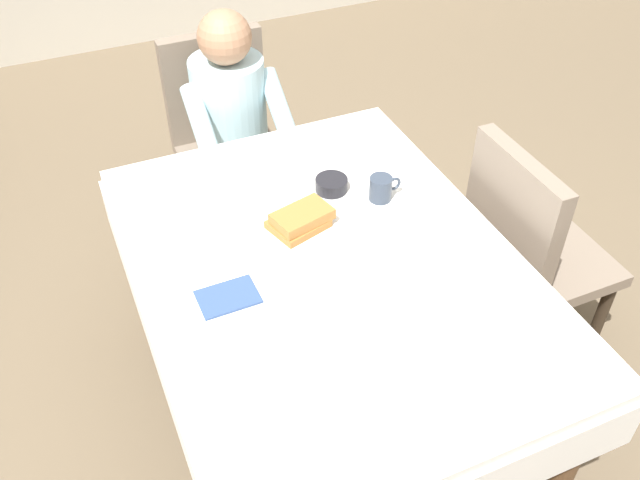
{
  "coord_description": "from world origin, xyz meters",
  "views": [
    {
      "loc": [
        -0.63,
        -1.39,
        2.16
      ],
      "look_at": [
        -0.01,
        0.05,
        0.79
      ],
      "focal_mm": 38.89,
      "sensor_mm": 36.0,
      "label": 1
    }
  ],
  "objects_px": {
    "dining_table_main": "(329,283)",
    "chair_diner": "(225,129)",
    "bowl_butter": "(331,184)",
    "spoon_near_edge": "(331,292)",
    "breakfast_stack": "(300,220)",
    "diner_person": "(233,119)",
    "fork_left_of_plate": "(248,249)",
    "cup_coffee": "(381,188)",
    "knife_right_of_plate": "(359,218)",
    "plate_breakfast": "(303,228)",
    "syrup_pitcher": "(214,203)",
    "chair_right_side": "(527,246)"
  },
  "relations": [
    {
      "from": "dining_table_main",
      "to": "chair_diner",
      "type": "height_order",
      "value": "chair_diner"
    },
    {
      "from": "bowl_butter",
      "to": "spoon_near_edge",
      "type": "xyz_separation_m",
      "value": [
        -0.2,
        -0.44,
        -0.02
      ]
    },
    {
      "from": "spoon_near_edge",
      "to": "breakfast_stack",
      "type": "bearing_deg",
      "value": 72.73
    },
    {
      "from": "diner_person",
      "to": "fork_left_of_plate",
      "type": "distance_m",
      "value": 0.9
    },
    {
      "from": "cup_coffee",
      "to": "knife_right_of_plate",
      "type": "bearing_deg",
      "value": -149.21
    },
    {
      "from": "plate_breakfast",
      "to": "bowl_butter",
      "type": "xyz_separation_m",
      "value": [
        0.17,
        0.16,
        0.01
      ]
    },
    {
      "from": "diner_person",
      "to": "syrup_pitcher",
      "type": "bearing_deg",
      "value": 67.31
    },
    {
      "from": "bowl_butter",
      "to": "fork_left_of_plate",
      "type": "bearing_deg",
      "value": -153.95
    },
    {
      "from": "chair_diner",
      "to": "diner_person",
      "type": "bearing_deg",
      "value": 90.0
    },
    {
      "from": "breakfast_stack",
      "to": "bowl_butter",
      "type": "distance_m",
      "value": 0.24
    },
    {
      "from": "diner_person",
      "to": "cup_coffee",
      "type": "bearing_deg",
      "value": 108.11
    },
    {
      "from": "chair_right_side",
      "to": "plate_breakfast",
      "type": "relative_size",
      "value": 3.32
    },
    {
      "from": "breakfast_stack",
      "to": "syrup_pitcher",
      "type": "bearing_deg",
      "value": 137.91
    },
    {
      "from": "diner_person",
      "to": "fork_left_of_plate",
      "type": "relative_size",
      "value": 6.22
    },
    {
      "from": "knife_right_of_plate",
      "to": "spoon_near_edge",
      "type": "xyz_separation_m",
      "value": [
        -0.22,
        -0.27,
        0.0
      ]
    },
    {
      "from": "spoon_near_edge",
      "to": "dining_table_main",
      "type": "bearing_deg",
      "value": 55.54
    },
    {
      "from": "dining_table_main",
      "to": "diner_person",
      "type": "height_order",
      "value": "diner_person"
    },
    {
      "from": "cup_coffee",
      "to": "fork_left_of_plate",
      "type": "height_order",
      "value": "cup_coffee"
    },
    {
      "from": "bowl_butter",
      "to": "spoon_near_edge",
      "type": "height_order",
      "value": "bowl_butter"
    },
    {
      "from": "diner_person",
      "to": "knife_right_of_plate",
      "type": "relative_size",
      "value": 5.6
    },
    {
      "from": "diner_person",
      "to": "fork_left_of_plate",
      "type": "bearing_deg",
      "value": 75.1
    },
    {
      "from": "chair_diner",
      "to": "cup_coffee",
      "type": "bearing_deg",
      "value": 105.3
    },
    {
      "from": "syrup_pitcher",
      "to": "bowl_butter",
      "type": "bearing_deg",
      "value": -6.16
    },
    {
      "from": "bowl_butter",
      "to": "fork_left_of_plate",
      "type": "height_order",
      "value": "bowl_butter"
    },
    {
      "from": "chair_right_side",
      "to": "fork_left_of_plate",
      "type": "distance_m",
      "value": 1.01
    },
    {
      "from": "bowl_butter",
      "to": "knife_right_of_plate",
      "type": "bearing_deg",
      "value": -83.55
    },
    {
      "from": "plate_breakfast",
      "to": "chair_right_side",
      "type": "bearing_deg",
      "value": -12.19
    },
    {
      "from": "breakfast_stack",
      "to": "chair_diner",
      "type": "bearing_deg",
      "value": 87.27
    },
    {
      "from": "chair_right_side",
      "to": "dining_table_main",
      "type": "bearing_deg",
      "value": -90.0
    },
    {
      "from": "plate_breakfast",
      "to": "cup_coffee",
      "type": "xyz_separation_m",
      "value": [
        0.3,
        0.05,
        0.03
      ]
    },
    {
      "from": "cup_coffee",
      "to": "fork_left_of_plate",
      "type": "bearing_deg",
      "value": -172.34
    },
    {
      "from": "knife_right_of_plate",
      "to": "spoon_near_edge",
      "type": "relative_size",
      "value": 1.33
    },
    {
      "from": "syrup_pitcher",
      "to": "knife_right_of_plate",
      "type": "xyz_separation_m",
      "value": [
        0.42,
        -0.22,
        -0.04
      ]
    },
    {
      "from": "diner_person",
      "to": "spoon_near_edge",
      "type": "xyz_separation_m",
      "value": [
        -0.07,
        -1.13,
        0.07
      ]
    },
    {
      "from": "cup_coffee",
      "to": "syrup_pitcher",
      "type": "distance_m",
      "value": 0.55
    },
    {
      "from": "spoon_near_edge",
      "to": "chair_right_side",
      "type": "bearing_deg",
      "value": -4.17
    },
    {
      "from": "spoon_near_edge",
      "to": "fork_left_of_plate",
      "type": "bearing_deg",
      "value": 108.12
    },
    {
      "from": "knife_right_of_plate",
      "to": "cup_coffee",
      "type": "bearing_deg",
      "value": -63.73
    },
    {
      "from": "dining_table_main",
      "to": "breakfast_stack",
      "type": "bearing_deg",
      "value": 97.85
    },
    {
      "from": "breakfast_stack",
      "to": "diner_person",
      "type": "bearing_deg",
      "value": 86.77
    },
    {
      "from": "diner_person",
      "to": "breakfast_stack",
      "type": "bearing_deg",
      "value": 86.77
    },
    {
      "from": "chair_diner",
      "to": "spoon_near_edge",
      "type": "xyz_separation_m",
      "value": [
        -0.07,
        -1.29,
        0.21
      ]
    },
    {
      "from": "breakfast_stack",
      "to": "fork_left_of_plate",
      "type": "relative_size",
      "value": 1.19
    },
    {
      "from": "chair_right_side",
      "to": "chair_diner",
      "type": "bearing_deg",
      "value": -147.47
    },
    {
      "from": "chair_diner",
      "to": "spoon_near_edge",
      "type": "height_order",
      "value": "chair_diner"
    },
    {
      "from": "fork_left_of_plate",
      "to": "spoon_near_edge",
      "type": "bearing_deg",
      "value": -148.77
    },
    {
      "from": "syrup_pitcher",
      "to": "plate_breakfast",
      "type": "bearing_deg",
      "value": -40.93
    },
    {
      "from": "dining_table_main",
      "to": "chair_diner",
      "type": "xyz_separation_m",
      "value": [
        0.02,
        1.17,
        -0.12
      ]
    },
    {
      "from": "syrup_pitcher",
      "to": "knife_right_of_plate",
      "type": "relative_size",
      "value": 0.4
    },
    {
      "from": "bowl_butter",
      "to": "chair_diner",
      "type": "bearing_deg",
      "value": 98.77
    }
  ]
}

